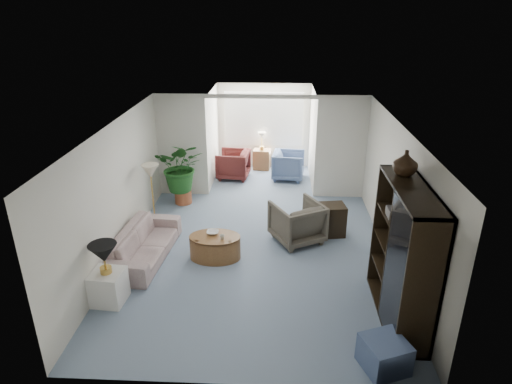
# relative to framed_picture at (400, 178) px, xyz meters

# --- Properties ---
(floor) EXTENTS (6.00, 6.00, 0.00)m
(floor) POSITION_rel_framed_picture_xyz_m (-2.46, 0.10, -1.70)
(floor) COLOR #7A8FA1
(floor) RESTS_ON ground
(sunroom_floor) EXTENTS (2.60, 2.60, 0.00)m
(sunroom_floor) POSITION_rel_framed_picture_xyz_m (-2.46, 4.20, -1.70)
(sunroom_floor) COLOR #7A8FA1
(sunroom_floor) RESTS_ON ground
(back_pier_left) EXTENTS (1.20, 0.12, 2.50)m
(back_pier_left) POSITION_rel_framed_picture_xyz_m (-4.36, 3.10, -0.45)
(back_pier_left) COLOR beige
(back_pier_left) RESTS_ON ground
(back_pier_right) EXTENTS (1.20, 0.12, 2.50)m
(back_pier_right) POSITION_rel_framed_picture_xyz_m (-0.56, 3.10, -0.45)
(back_pier_right) COLOR beige
(back_pier_right) RESTS_ON ground
(back_header) EXTENTS (2.60, 0.12, 0.10)m
(back_header) POSITION_rel_framed_picture_xyz_m (-2.46, 3.10, 0.75)
(back_header) COLOR beige
(back_header) RESTS_ON back_pier_left
(window_pane) EXTENTS (2.20, 0.02, 1.50)m
(window_pane) POSITION_rel_framed_picture_xyz_m (-2.46, 5.28, -0.30)
(window_pane) COLOR white
(window_blinds) EXTENTS (2.20, 0.02, 1.50)m
(window_blinds) POSITION_rel_framed_picture_xyz_m (-2.46, 5.25, -0.30)
(window_blinds) COLOR white
(framed_picture) EXTENTS (0.04, 0.50, 0.40)m
(framed_picture) POSITION_rel_framed_picture_xyz_m (0.00, 0.00, 0.00)
(framed_picture) COLOR beige
(sofa) EXTENTS (0.97, 2.10, 0.60)m
(sofa) POSITION_rel_framed_picture_xyz_m (-4.50, 0.05, -1.40)
(sofa) COLOR beige
(sofa) RESTS_ON ground
(end_table) EXTENTS (0.53, 0.53, 0.54)m
(end_table) POSITION_rel_framed_picture_xyz_m (-4.70, -1.30, -1.43)
(end_table) COLOR white
(end_table) RESTS_ON ground
(table_lamp) EXTENTS (0.44, 0.44, 0.30)m
(table_lamp) POSITION_rel_framed_picture_xyz_m (-4.70, -1.30, -0.81)
(table_lamp) COLOR black
(table_lamp) RESTS_ON end_table
(floor_lamp) EXTENTS (0.36, 0.36, 0.28)m
(floor_lamp) POSITION_rel_framed_picture_xyz_m (-4.65, 1.34, -0.45)
(floor_lamp) COLOR beige
(floor_lamp) RESTS_ON ground
(coffee_table) EXTENTS (0.97, 0.97, 0.45)m
(coffee_table) POSITION_rel_framed_picture_xyz_m (-3.19, 0.10, -1.47)
(coffee_table) COLOR brown
(coffee_table) RESTS_ON ground
(coffee_bowl) EXTENTS (0.23, 0.23, 0.05)m
(coffee_bowl) POSITION_rel_framed_picture_xyz_m (-3.24, 0.20, -1.22)
(coffee_bowl) COLOR white
(coffee_bowl) RESTS_ON coffee_table
(coffee_cup) EXTENTS (0.09, 0.09, 0.08)m
(coffee_cup) POSITION_rel_framed_picture_xyz_m (-3.04, 0.00, -1.21)
(coffee_cup) COLOR beige
(coffee_cup) RESTS_ON coffee_table
(wingback_chair) EXTENTS (1.21, 1.22, 0.83)m
(wingback_chair) POSITION_rel_framed_picture_xyz_m (-1.65, 0.84, -1.29)
(wingback_chair) COLOR #575044
(wingback_chair) RESTS_ON ground
(side_table_dark) EXTENTS (0.61, 0.51, 0.66)m
(side_table_dark) POSITION_rel_framed_picture_xyz_m (-0.95, 1.14, -1.37)
(side_table_dark) COLOR black
(side_table_dark) RESTS_ON ground
(entertainment_cabinet) EXTENTS (0.51, 1.89, 2.10)m
(entertainment_cabinet) POSITION_rel_framed_picture_xyz_m (-0.23, -1.43, -0.65)
(entertainment_cabinet) COLOR black
(entertainment_cabinet) RESTS_ON ground
(cabinet_urn) EXTENTS (0.36, 0.36, 0.37)m
(cabinet_urn) POSITION_rel_framed_picture_xyz_m (-0.23, -0.93, 0.59)
(cabinet_urn) COLOR #301E10
(cabinet_urn) RESTS_ON entertainment_cabinet
(ottoman) EXTENTS (0.69, 0.69, 0.43)m
(ottoman) POSITION_rel_framed_picture_xyz_m (-0.64, -2.52, -1.49)
(ottoman) COLOR slate
(ottoman) RESTS_ON ground
(plant_pot) EXTENTS (0.40, 0.40, 0.32)m
(plant_pot) POSITION_rel_framed_picture_xyz_m (-4.29, 2.55, -1.54)
(plant_pot) COLOR brown
(plant_pot) RESTS_ON ground
(house_plant) EXTENTS (1.09, 0.95, 1.22)m
(house_plant) POSITION_rel_framed_picture_xyz_m (-4.29, 2.55, -0.77)
(house_plant) COLOR #1D511B
(house_plant) RESTS_ON plant_pot
(sunroom_chair_blue) EXTENTS (0.92, 0.90, 0.76)m
(sunroom_chair_blue) POSITION_rel_framed_picture_xyz_m (-1.75, 4.28, -1.32)
(sunroom_chair_blue) COLOR slate
(sunroom_chair_blue) RESTS_ON ground
(sunroom_chair_maroon) EXTENTS (0.93, 0.91, 0.76)m
(sunroom_chair_maroon) POSITION_rel_framed_picture_xyz_m (-3.25, 4.28, -1.32)
(sunroom_chair_maroon) COLOR #591E1F
(sunroom_chair_maroon) RESTS_ON ground
(sunroom_table) EXTENTS (0.51, 0.42, 0.58)m
(sunroom_table) POSITION_rel_framed_picture_xyz_m (-2.50, 5.03, -1.41)
(sunroom_table) COLOR brown
(sunroom_table) RESTS_ON ground
(shelf_clutter) EXTENTS (0.30, 1.20, 1.06)m
(shelf_clutter) POSITION_rel_framed_picture_xyz_m (-0.28, -1.58, -0.61)
(shelf_clutter) COLOR #4F4C4A
(shelf_clutter) RESTS_ON entertainment_cabinet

